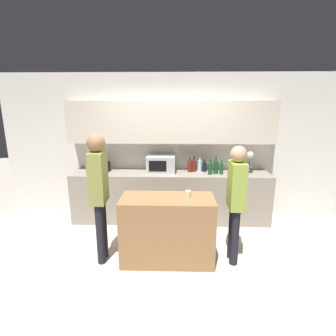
{
  "coord_description": "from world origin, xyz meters",
  "views": [
    {
      "loc": [
        0.09,
        -3.25,
        2.14
      ],
      "look_at": [
        -0.02,
        0.31,
        1.27
      ],
      "focal_mm": 28.0,
      "sensor_mm": 36.0,
      "label": 1
    }
  ],
  "objects_px": {
    "bottle_6": "(221,169)",
    "person_center": "(236,195)",
    "microwave": "(161,164)",
    "cup_0": "(188,194)",
    "bottle_1": "(194,166)",
    "bottle_4": "(210,169)",
    "person_left": "(99,187)",
    "bottle_2": "(200,165)",
    "bottle_5": "(216,167)",
    "potted_plant": "(249,162)",
    "bottle_0": "(190,167)",
    "toaster": "(102,166)",
    "bottle_3": "(205,167)"
  },
  "relations": [
    {
      "from": "bottle_3",
      "to": "bottle_4",
      "type": "relative_size",
      "value": 0.82
    },
    {
      "from": "potted_plant",
      "to": "person_left",
      "type": "xyz_separation_m",
      "value": [
        -2.36,
        -1.44,
        -0.04
      ]
    },
    {
      "from": "potted_plant",
      "to": "bottle_5",
      "type": "bearing_deg",
      "value": -170.01
    },
    {
      "from": "bottle_0",
      "to": "bottle_5",
      "type": "bearing_deg",
      "value": -12.74
    },
    {
      "from": "microwave",
      "to": "bottle_2",
      "type": "bearing_deg",
      "value": 3.53
    },
    {
      "from": "microwave",
      "to": "person_center",
      "type": "xyz_separation_m",
      "value": [
        1.07,
        -1.41,
        -0.1
      ]
    },
    {
      "from": "bottle_4",
      "to": "person_left",
      "type": "xyz_separation_m",
      "value": [
        -1.63,
        -1.27,
        0.05
      ]
    },
    {
      "from": "bottle_6",
      "to": "person_center",
      "type": "bearing_deg",
      "value": -90.71
    },
    {
      "from": "bottle_0",
      "to": "bottle_5",
      "type": "relative_size",
      "value": 0.87
    },
    {
      "from": "bottle_4",
      "to": "potted_plant",
      "type": "bearing_deg",
      "value": 13.0
    },
    {
      "from": "potted_plant",
      "to": "cup_0",
      "type": "xyz_separation_m",
      "value": [
        -1.17,
        -1.37,
        -0.15
      ]
    },
    {
      "from": "person_left",
      "to": "person_center",
      "type": "bearing_deg",
      "value": 89.11
    },
    {
      "from": "bottle_2",
      "to": "bottle_3",
      "type": "bearing_deg",
      "value": -6.82
    },
    {
      "from": "bottle_1",
      "to": "bottle_3",
      "type": "relative_size",
      "value": 1.28
    },
    {
      "from": "bottle_1",
      "to": "bottle_3",
      "type": "xyz_separation_m",
      "value": [
        0.2,
        0.01,
        -0.02
      ]
    },
    {
      "from": "bottle_2",
      "to": "cup_0",
      "type": "xyz_separation_m",
      "value": [
        -0.27,
        -1.41,
        -0.07
      ]
    },
    {
      "from": "bottle_2",
      "to": "cup_0",
      "type": "relative_size",
      "value": 3.4
    },
    {
      "from": "bottle_3",
      "to": "bottle_6",
      "type": "bearing_deg",
      "value": -33.45
    },
    {
      "from": "toaster",
      "to": "bottle_4",
      "type": "height_order",
      "value": "bottle_4"
    },
    {
      "from": "bottle_1",
      "to": "bottle_4",
      "type": "distance_m",
      "value": 0.34
    },
    {
      "from": "bottle_4",
      "to": "cup_0",
      "type": "xyz_separation_m",
      "value": [
        -0.44,
        -1.2,
        -0.06
      ]
    },
    {
      "from": "bottle_1",
      "to": "bottle_0",
      "type": "bearing_deg",
      "value": -159.71
    },
    {
      "from": "toaster",
      "to": "bottle_4",
      "type": "relative_size",
      "value": 0.95
    },
    {
      "from": "bottle_6",
      "to": "person_left",
      "type": "relative_size",
      "value": 0.15
    },
    {
      "from": "toaster",
      "to": "bottle_1",
      "type": "distance_m",
      "value": 1.71
    },
    {
      "from": "bottle_0",
      "to": "person_left",
      "type": "height_order",
      "value": "person_left"
    },
    {
      "from": "microwave",
      "to": "bottle_5",
      "type": "relative_size",
      "value": 1.72
    },
    {
      "from": "bottle_0",
      "to": "bottle_6",
      "type": "distance_m",
      "value": 0.58
    },
    {
      "from": "microwave",
      "to": "person_center",
      "type": "height_order",
      "value": "person_center"
    },
    {
      "from": "cup_0",
      "to": "bottle_5",
      "type": "bearing_deg",
      "value": 66.3
    },
    {
      "from": "microwave",
      "to": "cup_0",
      "type": "height_order",
      "value": "microwave"
    },
    {
      "from": "bottle_1",
      "to": "person_left",
      "type": "bearing_deg",
      "value": -132.8
    },
    {
      "from": "bottle_2",
      "to": "bottle_5",
      "type": "distance_m",
      "value": 0.32
    },
    {
      "from": "bottle_6",
      "to": "cup_0",
      "type": "bearing_deg",
      "value": -118.03
    },
    {
      "from": "potted_plant",
      "to": "person_center",
      "type": "relative_size",
      "value": 0.24
    },
    {
      "from": "toaster",
      "to": "bottle_3",
      "type": "xyz_separation_m",
      "value": [
        1.91,
        0.03,
        -0.0
      ]
    },
    {
      "from": "potted_plant",
      "to": "bottle_4",
      "type": "height_order",
      "value": "potted_plant"
    },
    {
      "from": "bottle_5",
      "to": "person_left",
      "type": "distance_m",
      "value": 2.19
    },
    {
      "from": "potted_plant",
      "to": "person_left",
      "type": "relative_size",
      "value": 0.22
    },
    {
      "from": "microwave",
      "to": "cup_0",
      "type": "xyz_separation_m",
      "value": [
        0.45,
        -1.36,
        -0.1
      ]
    },
    {
      "from": "bottle_6",
      "to": "person_center",
      "type": "relative_size",
      "value": 0.16
    },
    {
      "from": "bottle_4",
      "to": "cup_0",
      "type": "height_order",
      "value": "bottle_4"
    },
    {
      "from": "person_center",
      "to": "microwave",
      "type": "bearing_deg",
      "value": 37.36
    },
    {
      "from": "bottle_1",
      "to": "bottle_2",
      "type": "distance_m",
      "value": 0.11
    },
    {
      "from": "toaster",
      "to": "bottle_2",
      "type": "relative_size",
      "value": 0.88
    },
    {
      "from": "toaster",
      "to": "bottle_4",
      "type": "distance_m",
      "value": 1.99
    },
    {
      "from": "bottle_2",
      "to": "bottle_6",
      "type": "bearing_deg",
      "value": -27.82
    },
    {
      "from": "bottle_4",
      "to": "cup_0",
      "type": "distance_m",
      "value": 1.28
    },
    {
      "from": "toaster",
      "to": "person_left",
      "type": "height_order",
      "value": "person_left"
    },
    {
      "from": "bottle_1",
      "to": "person_left",
      "type": "relative_size",
      "value": 0.16
    }
  ]
}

